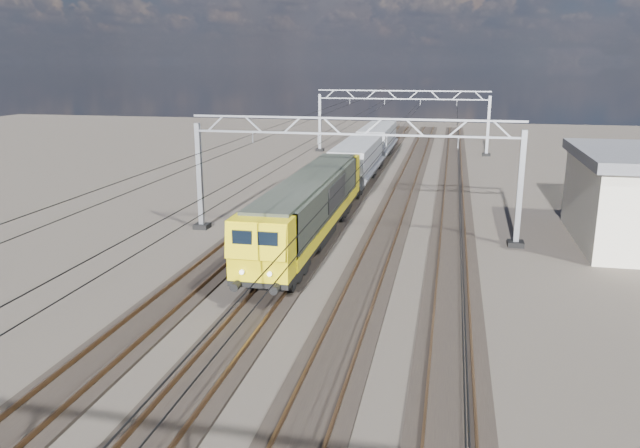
% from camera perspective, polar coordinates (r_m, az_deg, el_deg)
% --- Properties ---
extents(ground, '(160.00, 160.00, 0.00)m').
position_cam_1_polar(ground, '(33.69, 1.75, -2.99)').
color(ground, black).
rests_on(ground, ground).
extents(track_outer_west, '(2.60, 140.00, 0.30)m').
position_cam_1_polar(track_outer_west, '(35.17, -7.92, -2.24)').
color(track_outer_west, black).
rests_on(track_outer_west, ground).
extents(track_loco, '(2.60, 140.00, 0.30)m').
position_cam_1_polar(track_loco, '(34.06, -1.57, -2.66)').
color(track_loco, black).
rests_on(track_loco, ground).
extents(track_inner_east, '(2.60, 140.00, 0.30)m').
position_cam_1_polar(track_inner_east, '(33.39, 5.13, -3.08)').
color(track_inner_east, black).
rests_on(track_inner_east, ground).
extents(track_outer_east, '(2.60, 140.00, 0.30)m').
position_cam_1_polar(track_outer_east, '(33.20, 12.01, -3.45)').
color(track_outer_east, black).
rests_on(track_outer_east, ground).
extents(catenary_gantry_mid, '(19.90, 0.90, 7.11)m').
position_cam_1_polar(catenary_gantry_mid, '(36.60, 2.91, 4.72)').
color(catenary_gantry_mid, '#979CA5').
rests_on(catenary_gantry_mid, ground).
extents(catenary_gantry_far, '(19.90, 0.90, 7.11)m').
position_cam_1_polar(catenary_gantry_far, '(72.12, 7.50, 9.49)').
color(catenary_gantry_far, '#979CA5').
rests_on(catenary_gantry_far, ground).
extents(overhead_wires, '(12.03, 140.00, 0.53)m').
position_cam_1_polar(overhead_wires, '(40.26, 3.86, 8.25)').
color(overhead_wires, black).
rests_on(overhead_wires, ground).
extents(locomotive, '(2.76, 21.10, 3.62)m').
position_cam_1_polar(locomotive, '(35.20, -0.90, 1.71)').
color(locomotive, black).
rests_on(locomotive, ground).
extents(hopper_wagon_lead, '(3.38, 13.00, 3.25)m').
position_cam_1_polar(hopper_wagon_lead, '(52.32, 3.42, 5.84)').
color(hopper_wagon_lead, black).
rests_on(hopper_wagon_lead, ground).
extents(hopper_wagon_mid, '(3.38, 13.00, 3.25)m').
position_cam_1_polar(hopper_wagon_mid, '(66.27, 5.27, 7.65)').
color(hopper_wagon_mid, black).
rests_on(hopper_wagon_mid, ground).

